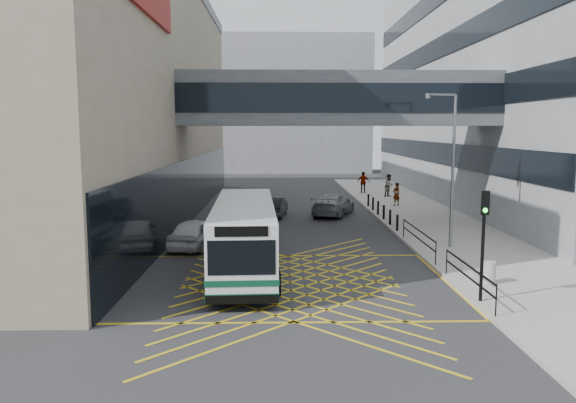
{
  "coord_description": "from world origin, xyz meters",
  "views": [
    {
      "loc": [
        -0.5,
        -20.85,
        5.82
      ],
      "look_at": [
        0.0,
        4.0,
        2.6
      ],
      "focal_mm": 35.0,
      "sensor_mm": 36.0,
      "label": 1
    }
  ],
  "objects": [
    {
      "name": "pedestrian_c",
      "position": [
        7.22,
        28.74,
        1.1
      ],
      "size": [
        1.18,
        0.69,
        1.89
      ],
      "primitive_type": "imported",
      "rotation": [
        0.0,
        0.0,
        2.99
      ],
      "color": "gray",
      "rests_on": "pavement"
    },
    {
      "name": "bus",
      "position": [
        -1.82,
        1.59,
        1.55
      ],
      "size": [
        2.89,
        10.41,
        2.89
      ],
      "rotation": [
        0.0,
        0.0,
        0.04
      ],
      "color": "silver",
      "rests_on": "ground"
    },
    {
      "name": "street_lamp",
      "position": [
        7.72,
        5.58,
        4.31
      ],
      "size": [
        1.64,
        0.61,
        7.29
      ],
      "rotation": [
        0.0,
        0.0,
        0.26
      ],
      "color": "slate",
      "rests_on": "pavement"
    },
    {
      "name": "building_whsmith",
      "position": [
        -17.98,
        16.0,
        8.0
      ],
      "size": [
        24.17,
        42.0,
        16.0
      ],
      "color": "tan",
      "rests_on": "ground"
    },
    {
      "name": "kerb_railings",
      "position": [
        6.15,
        1.78,
        0.88
      ],
      "size": [
        0.05,
        12.54,
        1.0
      ],
      "color": "black",
      "rests_on": "pavement"
    },
    {
      "name": "pavement",
      "position": [
        9.0,
        15.0,
        0.08
      ],
      "size": [
        6.0,
        54.0,
        0.16
      ],
      "primitive_type": "cube",
      "color": "#ACA69D",
      "rests_on": "ground"
    },
    {
      "name": "building_far",
      "position": [
        -2.0,
        60.0,
        9.0
      ],
      "size": [
        28.0,
        16.0,
        18.0
      ],
      "primitive_type": "cube",
      "color": "gray",
      "rests_on": "ground"
    },
    {
      "name": "skybridge",
      "position": [
        3.0,
        12.0,
        7.5
      ],
      "size": [
        20.0,
        4.1,
        3.0
      ],
      "color": "#4F5459",
      "rests_on": "ground"
    },
    {
      "name": "car_silver",
      "position": [
        3.32,
        16.7,
        0.78
      ],
      "size": [
        3.69,
        5.46,
        1.57
      ],
      "primitive_type": "imported",
      "rotation": [
        0.0,
        0.0,
        2.8
      ],
      "color": "gray",
      "rests_on": "ground"
    },
    {
      "name": "ground",
      "position": [
        0.0,
        0.0,
        0.0
      ],
      "size": [
        120.0,
        120.0,
        0.0
      ],
      "primitive_type": "plane",
      "color": "#333335"
    },
    {
      "name": "litter_bin",
      "position": [
        7.34,
        -0.84,
        0.56
      ],
      "size": [
        0.47,
        0.47,
        0.81
      ],
      "primitive_type": "cylinder",
      "color": "#ADA89E",
      "rests_on": "pavement"
    },
    {
      "name": "box_junction",
      "position": [
        0.0,
        0.0,
        0.0
      ],
      "size": [
        12.0,
        9.0,
        0.01
      ],
      "color": "gold",
      "rests_on": "ground"
    },
    {
      "name": "car_dark",
      "position": [
        -0.69,
        16.32,
        0.67
      ],
      "size": [
        2.22,
        4.47,
        1.34
      ],
      "primitive_type": "imported",
      "rotation": [
        0.0,
        0.0,
        3.01
      ],
      "color": "black",
      "rests_on": "ground"
    },
    {
      "name": "pedestrian_a",
      "position": [
        8.4,
        20.38,
        1.01
      ],
      "size": [
        0.82,
        0.74,
        1.69
      ],
      "primitive_type": "imported",
      "rotation": [
        0.0,
        0.0,
        3.63
      ],
      "color": "gray",
      "rests_on": "pavement"
    },
    {
      "name": "traffic_light",
      "position": [
        6.22,
        -3.04,
        2.56
      ],
      "size": [
        0.29,
        0.44,
        3.7
      ],
      "rotation": [
        0.0,
        0.0,
        -0.26
      ],
      "color": "black",
      "rests_on": "pavement"
    },
    {
      "name": "pedestrian_b",
      "position": [
        8.97,
        25.93,
        1.1
      ],
      "size": [
        1.04,
        1.01,
        1.88
      ],
      "primitive_type": "imported",
      "rotation": [
        0.0,
        0.0,
        0.72
      ],
      "color": "gray",
      "rests_on": "pavement"
    },
    {
      "name": "car_white",
      "position": [
        -4.5,
        6.41,
        0.74
      ],
      "size": [
        2.78,
        4.96,
        1.49
      ],
      "primitive_type": "imported",
      "rotation": [
        0.0,
        0.0,
        2.95
      ],
      "color": "silver",
      "rests_on": "ground"
    },
    {
      "name": "bollards",
      "position": [
        6.25,
        15.0,
        0.61
      ],
      "size": [
        0.14,
        10.14,
        0.9
      ],
      "color": "black",
      "rests_on": "pavement"
    }
  ]
}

